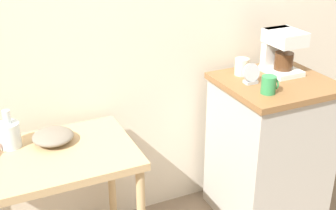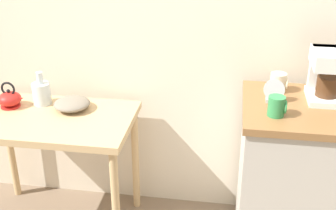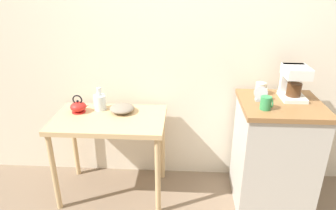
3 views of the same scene
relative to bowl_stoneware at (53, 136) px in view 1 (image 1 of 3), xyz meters
name	(u,v)px [view 1 (image 1 of 3)]	position (x,y,z in m)	size (l,w,h in m)	color
wooden_table	(42,174)	(-0.09, -0.11, -0.13)	(0.91, 0.56, 0.74)	tan
kitchen_counter	(269,149)	(1.27, -0.13, -0.32)	(0.62, 0.58, 0.91)	#BCB7AD
bowl_stoneware	(53,136)	(0.00, 0.00, 0.00)	(0.21, 0.21, 0.06)	gray
glass_carafe_vase	(9,134)	(-0.20, 0.05, 0.03)	(0.11, 0.11, 0.20)	silver
coffee_maker	(281,49)	(1.37, -0.02, 0.28)	(0.18, 0.22, 0.26)	white
mug_tall_green	(269,85)	(1.11, -0.26, 0.19)	(0.09, 0.08, 0.10)	#338C4C
mug_small_cream	(242,67)	(1.14, 0.04, 0.19)	(0.09, 0.08, 0.10)	beige
table_clock	(251,75)	(1.11, -0.10, 0.19)	(0.10, 0.05, 0.12)	#B2B5BA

